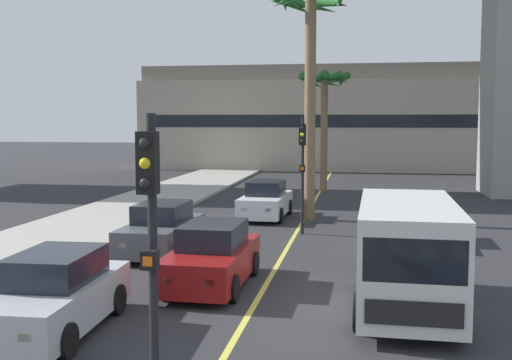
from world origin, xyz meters
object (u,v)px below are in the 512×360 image
traffic_light_median_far (302,159)px  palm_tree_mid_median (311,39)px  car_queue_fifth (405,219)px  car_queue_second (212,257)px  traffic_light_median_near (151,234)px  palm_tree_near_median (324,94)px  car_queue_front (266,201)px  delivery_van (407,252)px  car_queue_third (54,296)px  car_queue_fourth (162,230)px

traffic_light_median_far → palm_tree_mid_median: palm_tree_mid_median is taller
car_queue_fifth → palm_tree_mid_median: palm_tree_mid_median is taller
car_queue_second → palm_tree_mid_median: size_ratio=0.44×
traffic_light_median_near → palm_tree_mid_median: size_ratio=0.45×
traffic_light_median_near → palm_tree_mid_median: bearing=88.5°
car_queue_fifth → palm_tree_near_median: 15.83m
car_queue_front → palm_tree_mid_median: size_ratio=0.44×
traffic_light_median_near → palm_tree_near_median: palm_tree_near_median is taller
delivery_van → traffic_light_median_far: size_ratio=1.26×
car_queue_front → car_queue_third: same height
car_queue_fifth → traffic_light_median_near: size_ratio=0.99×
car_queue_front → car_queue_second: size_ratio=1.01×
car_queue_fifth → palm_tree_mid_median: (-3.62, 3.90, 6.65)m
car_queue_second → traffic_light_median_far: bearing=78.2°
car_queue_fifth → traffic_light_median_far: traffic_light_median_far is taller
car_queue_fifth → traffic_light_median_far: 4.14m
traffic_light_median_far → palm_tree_near_median: palm_tree_near_median is taller
palm_tree_mid_median → car_queue_fourth: bearing=-118.6°
car_queue_front → car_queue_fourth: (-2.12, -7.50, 0.00)m
car_queue_front → car_queue_third: bearing=-97.3°
car_queue_second → car_queue_fifth: (5.15, 6.91, 0.00)m
palm_tree_near_median → palm_tree_mid_median: 10.85m
car_queue_front → car_queue_second: 11.02m
car_queue_fifth → traffic_light_median_near: 15.21m
delivery_van → traffic_light_median_far: bearing=109.4°
delivery_van → traffic_light_median_near: (-3.56, -6.31, 1.43)m
car_queue_front → car_queue_second: bearing=-88.3°
palm_tree_near_median → palm_tree_mid_median: palm_tree_mid_median is taller
delivery_van → traffic_light_median_near: 7.39m
delivery_van → traffic_light_median_far: 9.34m
delivery_van → palm_tree_near_median: (-3.15, 22.81, 4.31)m
car_queue_front → traffic_light_median_near: size_ratio=0.99×
car_queue_fifth → delivery_van: bearing=-93.7°
traffic_light_median_far → palm_tree_mid_median: (-0.02, 3.40, 4.66)m
traffic_light_median_far → palm_tree_mid_median: 5.77m
car_queue_front → traffic_light_median_near: (1.38, -18.62, 1.99)m
car_queue_fifth → palm_tree_near_median: palm_tree_near_median is taller
car_queue_fifth → delivery_van: 8.24m
delivery_van → palm_tree_mid_median: (-3.09, 12.10, 6.09)m
car_queue_fifth → car_queue_front: bearing=143.1°
car_queue_fourth → palm_tree_mid_median: size_ratio=0.44×
car_queue_second → car_queue_fourth: (-2.44, 3.51, 0.00)m
car_queue_second → delivery_van: 4.83m
car_queue_fifth → palm_tree_near_median: size_ratio=0.60×
car_queue_fourth → delivery_van: 8.56m
car_queue_second → traffic_light_median_near: traffic_light_median_near is taller
car_queue_third → palm_tree_mid_median: bearing=75.6°
traffic_light_median_near → palm_tree_near_median: 29.27m
car_queue_front → car_queue_second: same height
traffic_light_median_far → palm_tree_near_median: bearing=90.3°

